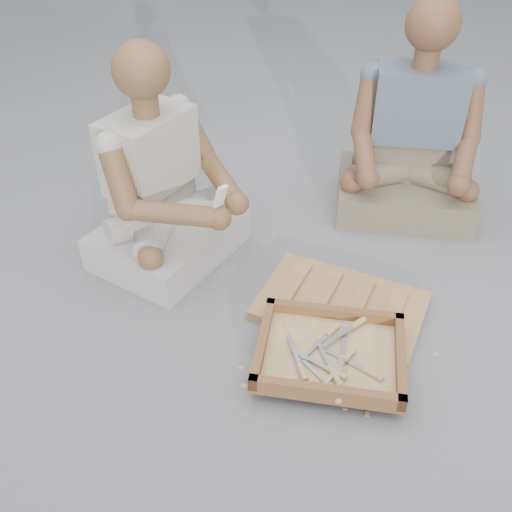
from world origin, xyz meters
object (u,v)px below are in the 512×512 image
at_px(carved_panel, 340,306).
at_px(tool_tray, 330,353).
at_px(companion, 411,146).
at_px(craftsman, 163,192).

relative_size(carved_panel, tool_tray, 1.05).
bearing_deg(companion, carved_panel, 71.23).
height_order(carved_panel, tool_tray, tool_tray).
distance_m(carved_panel, tool_tray, 0.31).
height_order(tool_tray, craftsman, craftsman).
bearing_deg(companion, tool_tray, 74.54).
bearing_deg(carved_panel, companion, 88.32).
bearing_deg(craftsman, tool_tray, 76.46).
distance_m(carved_panel, craftsman, 0.88).
height_order(tool_tray, companion, companion).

